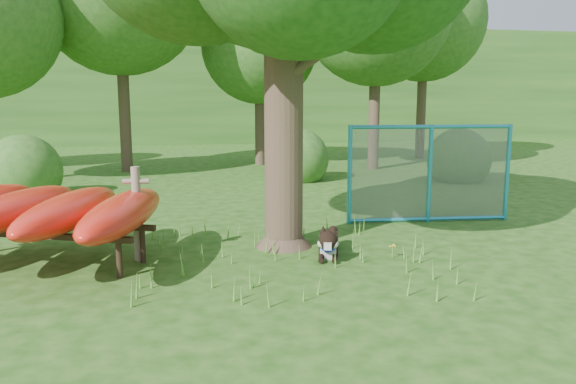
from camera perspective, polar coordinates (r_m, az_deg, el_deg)
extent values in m
plane|color=#1C450D|center=(7.23, 0.27, -9.46)|extent=(80.00, 80.00, 0.00)
cylinder|color=#3E2D22|center=(8.76, -0.44, 9.58)|extent=(0.80, 0.80, 4.72)
cone|color=#3E2D22|center=(9.02, -0.43, -4.04)|extent=(1.19, 1.19, 0.47)
cylinder|color=#3E2D22|center=(8.68, 3.31, 13.93)|extent=(1.34, 0.25, 1.01)
cylinder|color=#3E2D22|center=(9.12, -3.18, 16.10)|extent=(0.78, 0.98, 0.97)
cylinder|color=#6F6553|center=(8.41, -15.08, -2.18)|extent=(0.13, 0.13, 1.39)
cylinder|color=#6F6553|center=(8.33, -15.22, 1.05)|extent=(0.38, 0.09, 0.07)
cylinder|color=black|center=(7.77, -16.77, -6.59)|extent=(0.10, 0.10, 0.50)
cylinder|color=black|center=(8.37, -14.54, -5.32)|extent=(0.10, 0.10, 0.50)
cube|color=black|center=(8.38, -24.80, -3.99)|extent=(2.82, 1.20, 0.08)
cube|color=black|center=(8.94, -22.20, -3.00)|extent=(2.82, 1.20, 0.08)
ellipsoid|color=red|center=(8.83, -25.73, -1.53)|extent=(1.50, 3.08, 0.48)
ellipsoid|color=red|center=(8.38, -21.32, -1.79)|extent=(1.41, 3.09, 0.48)
ellipsoid|color=red|center=(7.99, -16.43, -2.06)|extent=(1.31, 3.09, 0.48)
cube|color=black|center=(8.69, 4.17, -5.32)|extent=(0.49, 0.81, 0.26)
cube|color=beige|center=(8.37, 4.11, -5.96)|extent=(0.27, 0.21, 0.24)
sphere|color=black|center=(8.13, 4.09, -4.93)|extent=(0.28, 0.28, 0.28)
cube|color=beige|center=(8.02, 4.06, -5.46)|extent=(0.15, 0.18, 0.10)
sphere|color=beige|center=(8.13, 3.47, -5.25)|extent=(0.13, 0.13, 0.13)
sphere|color=beige|center=(8.12, 4.70, -5.27)|extent=(0.13, 0.13, 0.13)
cone|color=black|center=(8.14, 3.58, -3.81)|extent=(0.14, 0.15, 0.13)
cone|color=black|center=(8.14, 4.65, -3.83)|extent=(0.11, 0.12, 0.13)
cylinder|color=black|center=(8.24, 3.39, -6.68)|extent=(0.17, 0.33, 0.08)
cylinder|color=black|center=(8.23, 4.76, -6.71)|extent=(0.17, 0.33, 0.08)
sphere|color=black|center=(9.06, 4.59, -3.99)|extent=(0.17, 0.17, 0.17)
torus|color=blue|center=(8.23, 4.10, -5.22)|extent=(0.28, 0.15, 0.27)
cylinder|color=teal|center=(10.55, 6.27, 1.73)|extent=(0.09, 0.09, 1.86)
cylinder|color=teal|center=(10.98, 14.20, 1.81)|extent=(0.09, 0.09, 1.86)
cylinder|color=teal|center=(11.61, 21.39, 1.85)|extent=(0.09, 0.09, 1.86)
cylinder|color=teal|center=(10.90, 14.39, 6.44)|extent=(3.09, 0.34, 0.07)
cylinder|color=teal|center=(11.13, 14.01, -2.67)|extent=(3.09, 0.34, 0.07)
plane|color=gray|center=(10.98, 14.20, 1.81)|extent=(3.09, 0.27, 3.10)
cylinder|color=#589731|center=(8.52, 10.57, -6.01)|extent=(0.02, 0.02, 0.18)
sphere|color=yellow|center=(8.50, 10.59, -5.42)|extent=(0.03, 0.03, 0.03)
sphere|color=yellow|center=(8.53, 10.71, -5.30)|extent=(0.03, 0.03, 0.03)
sphere|color=yellow|center=(8.51, 10.33, -5.47)|extent=(0.03, 0.03, 0.03)
sphere|color=yellow|center=(8.49, 10.81, -5.44)|extent=(0.03, 0.03, 0.03)
sphere|color=yellow|center=(8.47, 10.58, -5.40)|extent=(0.03, 0.03, 0.03)
cylinder|color=#3E2D22|center=(18.78, -16.37, 10.01)|extent=(0.36, 0.36, 5.25)
cylinder|color=#3E2D22|center=(19.91, -2.87, 8.32)|extent=(0.36, 0.36, 3.85)
sphere|color=#2A5B1D|center=(19.98, -2.93, 14.64)|extent=(4.00, 4.00, 4.00)
cylinder|color=#3E2D22|center=(18.80, 8.78, 9.53)|extent=(0.36, 0.36, 4.76)
sphere|color=#2A5B1D|center=(19.00, 9.00, 17.76)|extent=(4.80, 4.80, 4.80)
cylinder|color=#3E2D22|center=(22.71, 13.43, 9.55)|extent=(0.36, 0.36, 4.90)
sphere|color=#2A5B1D|center=(22.90, 13.71, 16.57)|extent=(4.60, 4.60, 4.60)
sphere|color=#2A5B1D|center=(14.85, -25.15, -0.47)|extent=(1.80, 1.80, 1.80)
sphere|color=#2A5B1D|center=(16.83, 16.86, 1.11)|extent=(1.80, 1.80, 1.80)
sphere|color=#2A5B1D|center=(16.23, 0.96, 1.22)|extent=(1.80, 1.80, 1.80)
cube|color=#2A5B1D|center=(34.73, -8.99, 10.52)|extent=(80.00, 12.00, 6.00)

